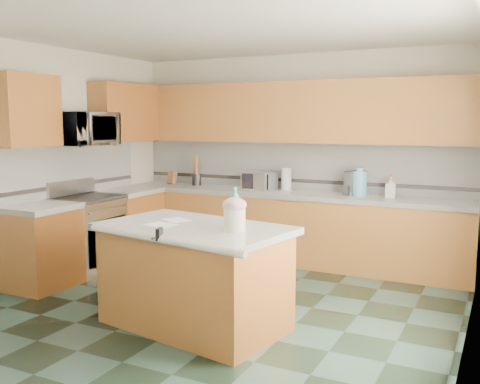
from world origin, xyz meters
The scene contains 52 objects.
floor centered at (0.00, 0.00, 0.00)m, with size 4.60×4.60×0.00m, color black.
ceiling centered at (0.00, 0.00, 2.70)m, with size 4.60×4.60×0.00m, color white.
wall_back centered at (0.00, 2.32, 1.35)m, with size 4.60×0.04×2.70m, color silver.
wall_front centered at (0.00, -2.32, 1.35)m, with size 4.60×0.04×2.70m, color silver.
wall_left centered at (-2.32, 0.00, 1.35)m, with size 0.04×4.60×2.70m, color silver.
wall_right centered at (2.32, 0.00, 1.35)m, with size 0.04×4.60×2.70m, color silver.
back_base_cab centered at (0.00, 2.00, 0.43)m, with size 4.60×0.60×0.86m, color #53280C.
back_countertop centered at (0.00, 2.00, 0.89)m, with size 4.60×0.64×0.06m, color silver.
back_upper_cab centered at (0.00, 2.13, 1.94)m, with size 4.60×0.33×0.78m, color #53280C.
back_backsplash centered at (0.00, 2.29, 1.24)m, with size 4.60×0.02×0.63m, color silver.
back_accent_band centered at (0.00, 2.28, 1.04)m, with size 4.60×0.01×0.05m, color black.
left_base_cab_rear centered at (-2.00, 1.29, 0.43)m, with size 0.60×0.82×0.86m, color #53280C.
left_counter_rear centered at (-2.00, 1.29, 0.89)m, with size 0.64×0.82×0.06m, color silver.
left_base_cab_front centered at (-2.00, -0.24, 0.43)m, with size 0.60×0.72×0.86m, color #53280C.
left_counter_front centered at (-2.00, -0.24, 0.89)m, with size 0.64×0.72×0.06m, color silver.
left_backsplash centered at (-2.29, 0.55, 1.24)m, with size 0.02×2.30×0.63m, color silver.
left_accent_band centered at (-2.28, 0.55, 1.04)m, with size 0.01×2.30×0.05m, color black.
left_upper_cab_rear centered at (-2.13, 1.42, 1.94)m, with size 0.33×1.09×0.78m, color #53280C.
left_upper_cab_front centered at (-2.13, -0.24, 1.94)m, with size 0.33×0.72×0.78m, color #53280C.
range_body centered at (-2.00, 0.50, 0.44)m, with size 0.60×0.76×0.88m, color #B7B7BC.
range_oven_door centered at (-1.71, 0.50, 0.40)m, with size 0.02×0.68×0.55m, color black.
range_cooktop centered at (-2.00, 0.50, 0.90)m, with size 0.62×0.78×0.04m, color black.
range_handle centered at (-1.68, 0.50, 0.78)m, with size 0.02×0.02×0.66m, color #B7B7BC.
range_backguard centered at (-2.26, 0.50, 1.02)m, with size 0.06×0.76×0.18m, color #B7B7BC.
microwave centered at (-2.00, 0.50, 1.73)m, with size 0.73×0.50×0.41m, color #B7B7BC.
island_base centered at (0.11, -0.47, 0.43)m, with size 1.56×0.89×0.86m, color #53280C.
island_top centered at (0.11, -0.47, 0.89)m, with size 1.66×0.99×0.06m, color silver.
island_bullnose centered at (0.11, -0.97, 0.89)m, with size 0.06×0.06×1.66m, color silver.
treat_jar centered at (0.54, -0.53, 1.01)m, with size 0.18×0.18×0.19m, color white.
treat_jar_lid centered at (0.54, -0.53, 1.14)m, with size 0.20×0.20×0.12m, color #D2A3AC.
treat_jar_knob centered at (0.54, -0.53, 1.18)m, with size 0.02×0.02×0.06m, color tan.
treat_jar_knob_end_l centered at (0.51, -0.53, 1.18)m, with size 0.03×0.03×0.03m, color tan.
treat_jar_knob_end_r centered at (0.57, -0.53, 1.18)m, with size 0.03×0.03×0.03m, color tan.
soap_bottle_island centered at (0.43, -0.30, 1.09)m, with size 0.13×0.13×0.34m, color #3FB9B8.
paper_sheet_a centered at (-0.16, -0.59, 0.92)m, with size 0.27×0.20×0.00m, color white.
paper_sheet_b centered at (-0.16, -0.33, 0.92)m, with size 0.25×0.19×0.00m, color white.
clamp_body centered at (0.08, -0.95, 0.93)m, with size 0.03×0.11×0.09m, color black.
clamp_handle centered at (0.08, -1.01, 0.91)m, with size 0.02×0.02×0.07m, color black.
knife_block centered at (-1.81, 2.05, 1.01)m, with size 0.10×0.09×0.19m, color #472814.
utensil_crock centered at (-1.41, 2.08, 1.00)m, with size 0.13×0.13×0.17m, color black.
utensil_bundle centered at (-1.41, 2.08, 1.21)m, with size 0.08×0.08×0.24m, color #472814.
toaster_oven centered at (-0.42, 2.05, 1.04)m, with size 0.42×0.29×0.24m, color #B7B7BC.
toaster_oven_door centered at (-0.42, 1.92, 1.04)m, with size 0.38×0.01×0.20m, color black.
paper_towel centered at (-0.05, 2.10, 1.07)m, with size 0.13×0.13×0.29m, color white.
paper_towel_base centered at (-0.05, 2.10, 0.93)m, with size 0.20×0.20×0.01m, color #B7B7BC.
water_jug centered at (0.93, 2.06, 1.07)m, with size 0.19×0.19×0.31m, color #62A2C6.
water_jug_neck centered at (0.93, 2.06, 1.25)m, with size 0.09×0.09×0.04m, color #62A2C6.
coffee_maker centered at (0.82, 2.08, 1.07)m, with size 0.17×0.19×0.29m, color black.
coffee_carafe centered at (0.82, 2.04, 0.98)m, with size 0.12×0.12×0.12m, color black.
soap_bottle_back centered at (1.31, 2.05, 1.05)m, with size 0.11×0.12×0.25m, color white.
soap_back_cap centered at (1.31, 2.05, 1.19)m, with size 0.02×0.02×0.03m, color red.
window_light_proxy centered at (2.29, -0.20, 1.50)m, with size 0.02×1.40×1.10m, color white.
Camera 1 is at (2.54, -4.40, 1.82)m, focal length 40.00 mm.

